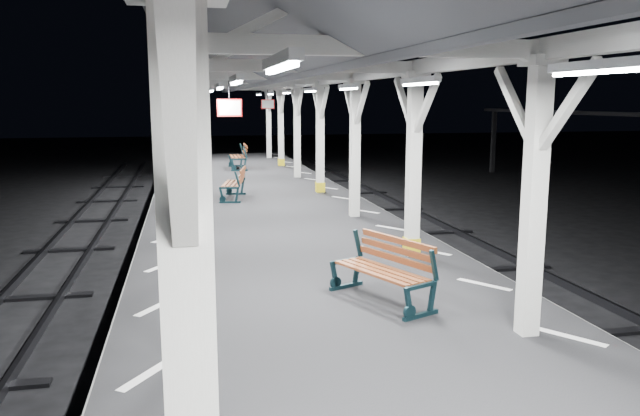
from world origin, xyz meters
name	(u,v)px	position (x,y,z in m)	size (l,w,h in m)	color
ground	(330,359)	(0.00, 0.00, 0.00)	(120.00, 120.00, 0.00)	black
platform	(330,328)	(0.00, 0.00, 0.50)	(6.00, 50.00, 1.00)	black
hazard_stripes_left	(158,306)	(-2.45, 0.00, 1.00)	(1.00, 48.00, 0.01)	silver
hazard_stripes_right	(484,285)	(2.45, 0.00, 1.00)	(1.00, 48.00, 0.01)	silver
track_right	(624,329)	(5.00, 0.00, 0.08)	(2.20, 60.00, 0.16)	#2D2D33
canopy	(331,45)	(0.00, -0.02, 4.56)	(5.40, 49.00, 4.65)	silver
bench_mid	(386,268)	(0.72, -0.41, 1.48)	(1.21, 1.76, 0.90)	black
bench_far	(236,182)	(-0.62, 9.37, 1.48)	(0.90, 1.73, 0.89)	black
bench_extra	(240,156)	(0.19, 17.38, 1.54)	(0.72, 1.87, 1.01)	black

